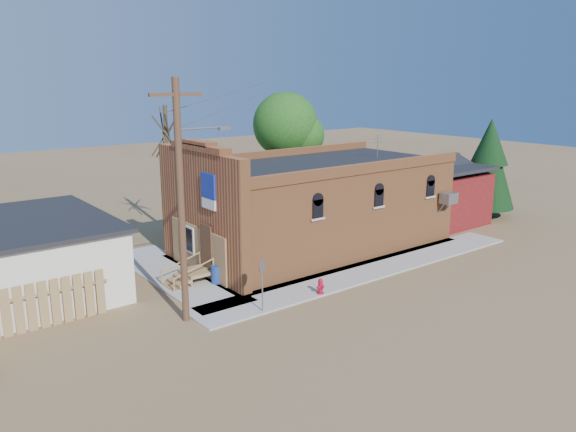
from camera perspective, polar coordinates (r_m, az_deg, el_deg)
ground at (r=25.68m, az=7.54°, el=-6.71°), size 120.00×120.00×0.00m
sidewalk_south at (r=27.27m, az=8.43°, el=-5.42°), size 19.00×2.20×0.08m
sidewalk_west at (r=26.81m, az=-11.48°, el=-5.90°), size 2.60×10.00×0.08m
brick_bar at (r=29.96m, az=2.45°, el=1.03°), size 16.40×7.97×6.30m
red_shed at (r=36.99m, az=14.22°, el=2.94°), size 5.40×6.40×4.30m
wood_fence at (r=22.55m, az=-24.07°, el=-8.34°), size 5.20×0.10×1.80m
utility_pole at (r=20.60m, az=-10.71°, el=1.89°), size 3.12×0.26×9.00m
tree_bare_near at (r=33.17m, az=-12.28°, el=8.30°), size 2.80×2.80×7.65m
tree_leafy at (r=38.32m, az=-0.26°, el=9.25°), size 4.40×4.40×8.15m
evergreen_tree at (r=39.15m, az=19.72°, el=5.27°), size 3.60×3.60×6.50m
fire_hydrant at (r=23.92m, az=3.32°, el=-7.12°), size 0.38×0.36×0.67m
stop_sign at (r=21.73m, az=-2.65°, el=-5.56°), size 0.49×0.40×2.16m
trash_barrel at (r=25.28m, az=-7.26°, el=-5.88°), size 0.63×0.63×0.80m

